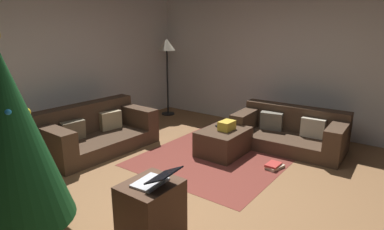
% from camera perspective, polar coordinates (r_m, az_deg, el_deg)
% --- Properties ---
extents(ground_plane, '(6.40, 6.40, 0.00)m').
position_cam_1_polar(ground_plane, '(3.86, 1.19, -14.41)').
color(ground_plane, brown).
extents(rear_partition, '(6.40, 0.12, 2.60)m').
position_cam_1_polar(rear_partition, '(5.79, -25.20, 7.87)').
color(rear_partition, silver).
rests_on(rear_partition, ground_plane).
extents(corner_partition, '(0.12, 6.40, 2.60)m').
position_cam_1_polar(corner_partition, '(6.21, 18.52, 8.96)').
color(corner_partition, silver).
rests_on(corner_partition, ground_plane).
extents(couch_left, '(1.79, 0.98, 0.70)m').
position_cam_1_polar(couch_left, '(5.42, -16.60, -2.90)').
color(couch_left, '#473323').
rests_on(couch_left, ground_plane).
extents(couch_right, '(0.94, 1.73, 0.63)m').
position_cam_1_polar(couch_right, '(5.51, 16.81, -2.82)').
color(couch_right, '#473323').
rests_on(couch_right, ground_plane).
extents(ottoman, '(0.79, 0.60, 0.39)m').
position_cam_1_polar(ottoman, '(5.04, 5.51, -4.66)').
color(ottoman, '#473323').
rests_on(ottoman, ground_plane).
extents(gift_box, '(0.26, 0.19, 0.14)m').
position_cam_1_polar(gift_box, '(4.95, 6.11, -1.85)').
color(gift_box, gold).
rests_on(gift_box, ottoman).
extents(tv_remote, '(0.12, 0.16, 0.02)m').
position_cam_1_polar(tv_remote, '(5.07, 4.72, -2.09)').
color(tv_remote, black).
rests_on(tv_remote, ottoman).
extents(christmas_tree, '(0.92, 0.92, 1.90)m').
position_cam_1_polar(christmas_tree, '(3.11, -29.31, -3.30)').
color(christmas_tree, brown).
rests_on(christmas_tree, ground_plane).
extents(side_table, '(0.52, 0.44, 0.56)m').
position_cam_1_polar(side_table, '(3.13, -7.16, -16.35)').
color(side_table, '#4C3323').
rests_on(side_table, ground_plane).
extents(laptop, '(0.34, 0.40, 0.17)m').
position_cam_1_polar(laptop, '(2.94, -6.46, -11.19)').
color(laptop, silver).
rests_on(laptop, side_table).
extents(book_stack, '(0.29, 0.22, 0.07)m').
position_cam_1_polar(book_stack, '(4.71, 14.21, -8.66)').
color(book_stack, beige).
rests_on(book_stack, ground_plane).
extents(corner_lamp, '(0.36, 0.36, 1.64)m').
position_cam_1_polar(corner_lamp, '(7.04, -4.42, 11.18)').
color(corner_lamp, black).
rests_on(corner_lamp, ground_plane).
extents(area_rug, '(2.60, 2.00, 0.01)m').
position_cam_1_polar(area_rug, '(5.11, 5.45, -6.66)').
color(area_rug, brown).
rests_on(area_rug, ground_plane).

